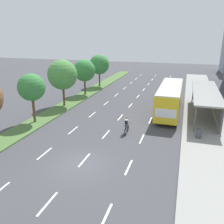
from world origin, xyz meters
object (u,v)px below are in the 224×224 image
object	(u,v)px
bus_shelter	(207,100)
median_tree_third	(62,75)
median_tree_second	(31,87)
median_tree_fourth	(84,70)
cyclist	(127,126)
bus	(170,96)
median_tree_fifth	(99,65)
trash_bin	(199,133)

from	to	relation	value
bus_shelter	median_tree_third	bearing A→B (deg)	-175.29
median_tree_second	median_tree_fourth	xyz separation A→B (m)	(0.20, 13.25, -0.02)
cyclist	median_tree_fourth	distance (m)	16.88
bus_shelter	cyclist	bearing A→B (deg)	-133.81
bus	median_tree_fifth	world-z (taller)	median_tree_fifth
median_tree_fifth	cyclist	bearing A→B (deg)	-63.07
cyclist	median_tree_fourth	world-z (taller)	median_tree_fourth
bus	cyclist	world-z (taller)	bus
median_tree_fifth	median_tree_third	bearing A→B (deg)	-90.82
median_tree_second	trash_bin	xyz separation A→B (m)	(16.91, 0.70, -3.34)
bus	median_tree_fifth	distance (m)	18.07
median_tree_third	bus	bearing A→B (deg)	5.80
bus	median_tree_second	distance (m)	15.99
median_tree_fifth	trash_bin	xyz separation A→B (m)	(16.68, -19.18, -3.49)
cyclist	median_tree_third	xyz separation A→B (m)	(-10.25, 6.55, 3.43)
cyclist	median_tree_second	distance (m)	10.75
median_tree_third	bus_shelter	bearing A→B (deg)	4.71
median_tree_fifth	bus	bearing A→B (deg)	-41.35
median_tree_third	trash_bin	world-z (taller)	median_tree_third
trash_bin	median_tree_fourth	bearing A→B (deg)	143.06
bus_shelter	median_tree_second	bearing A→B (deg)	-155.74
cyclist	median_tree_second	bearing A→B (deg)	-179.59
median_tree_second	bus_shelter	bearing A→B (deg)	24.26
median_tree_third	median_tree_fourth	bearing A→B (deg)	88.53
trash_bin	median_tree_fifth	bearing A→B (deg)	131.01
bus	trash_bin	xyz separation A→B (m)	(3.20, -7.32, -1.49)
median_tree_third	trash_bin	xyz separation A→B (m)	(16.87, -5.93, -3.65)
cyclist	trash_bin	world-z (taller)	cyclist
bus_shelter	bus	world-z (taller)	bus
median_tree_third	median_tree_fourth	world-z (taller)	median_tree_third
bus_shelter	median_tree_second	world-z (taller)	median_tree_second
median_tree_fourth	bus_shelter	bearing A→B (deg)	-16.15
median_tree_second	median_tree_fifth	xyz separation A→B (m)	(0.22, 19.88, 0.15)
median_tree_second	median_tree_fifth	size ratio (longest dim) A/B	0.92
median_tree_fourth	median_tree_fifth	xyz separation A→B (m)	(0.02, 6.63, 0.17)
median_tree_third	median_tree_second	bearing A→B (deg)	-90.28
bus_shelter	trash_bin	world-z (taller)	bus_shelter
bus	trash_bin	world-z (taller)	bus
median_tree_fifth	trash_bin	bearing A→B (deg)	-48.99
median_tree_fourth	trash_bin	size ratio (longest dim) A/B	6.47
bus	trash_bin	distance (m)	8.13
median_tree_second	median_tree_third	distance (m)	6.63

